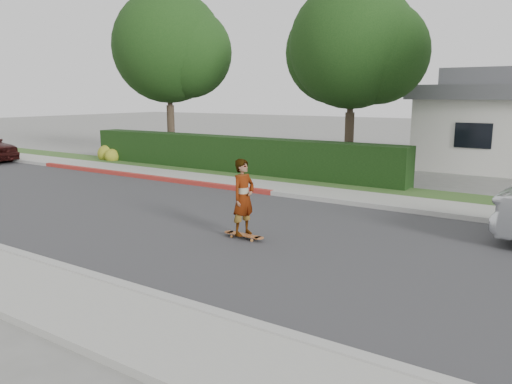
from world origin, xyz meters
TOP-DOWN VIEW (x-y plane):
  - ground at (0.00, 0.00)m, footprint 120.00×120.00m
  - road at (0.00, 0.00)m, footprint 60.00×8.00m
  - curb_near at (0.00, -4.10)m, footprint 60.00×0.20m
  - curb_far at (0.00, 4.10)m, footprint 60.00×0.20m
  - curb_red_section at (-5.00, 4.10)m, footprint 12.00×0.21m
  - sidewalk_far at (0.00, 5.00)m, footprint 60.00×1.60m
  - planting_strip at (0.00, 6.60)m, footprint 60.00×1.60m
  - hedge at (-3.00, 7.20)m, footprint 15.00×1.00m
  - flowering_shrub at (-10.01, 6.74)m, footprint 1.40×1.00m
  - tree_left at (-7.51, 8.69)m, footprint 5.99×5.21m
  - tree_center at (1.49, 9.19)m, footprint 5.66×4.84m
  - skateboard at (3.11, -0.50)m, footprint 1.05×0.23m
  - skateboarder at (3.11, -0.50)m, footprint 0.48×0.67m

SIDE VIEW (x-z plane):
  - ground at x=0.00m, z-range 0.00..0.00m
  - road at x=0.00m, z-range 0.00..0.01m
  - planting_strip at x=0.00m, z-range 0.00..0.10m
  - sidewalk_far at x=0.00m, z-range 0.00..0.12m
  - curb_near at x=0.00m, z-range 0.00..0.15m
  - curb_far at x=0.00m, z-range 0.00..0.15m
  - curb_red_section at x=-5.00m, z-range 0.00..0.15m
  - skateboard at x=3.11m, z-range 0.04..0.14m
  - flowering_shrub at x=-10.01m, z-range -0.12..0.78m
  - hedge at x=-3.00m, z-range 0.00..1.50m
  - skateboarder at x=3.11m, z-range 0.11..1.82m
  - tree_center at x=1.49m, z-range 1.18..8.62m
  - tree_left at x=-7.51m, z-range 1.26..9.26m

